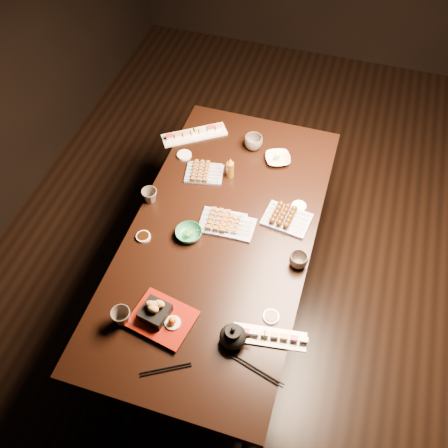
% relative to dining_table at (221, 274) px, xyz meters
% --- Properties ---
extents(ground, '(5.00, 5.00, 0.00)m').
position_rel_dining_table_xyz_m(ground, '(0.39, 0.33, -0.38)').
color(ground, black).
rests_on(ground, ground).
extents(dining_table, '(1.20, 1.93, 0.75)m').
position_rel_dining_table_xyz_m(dining_table, '(0.00, 0.00, 0.00)').
color(dining_table, black).
rests_on(dining_table, ground).
extents(sushi_platter_near, '(0.33, 0.13, 0.04)m').
position_rel_dining_table_xyz_m(sushi_platter_near, '(0.36, -0.47, 0.39)').
color(sushi_platter_near, white).
rests_on(sushi_platter_near, dining_table).
extents(sushi_platter_far, '(0.37, 0.30, 0.05)m').
position_rel_dining_table_xyz_m(sushi_platter_far, '(-0.36, 0.64, 0.40)').
color(sushi_platter_far, white).
rests_on(sushi_platter_far, dining_table).
extents(yakitori_plate_center, '(0.24, 0.18, 0.06)m').
position_rel_dining_table_xyz_m(yakitori_plate_center, '(-0.01, 0.06, 0.40)').
color(yakitori_plate_center, '#828EB6').
rests_on(yakitori_plate_center, dining_table).
extents(yakitori_plate_right, '(0.21, 0.15, 0.05)m').
position_rel_dining_table_xyz_m(yakitori_plate_right, '(0.05, 0.06, 0.40)').
color(yakitori_plate_right, '#828EB6').
rests_on(yakitori_plate_right, dining_table).
extents(yakitori_plate_left, '(0.22, 0.18, 0.05)m').
position_rel_dining_table_xyz_m(yakitori_plate_left, '(-0.21, 0.36, 0.40)').
color(yakitori_plate_left, '#828EB6').
rests_on(yakitori_plate_left, dining_table).
extents(tsukune_plate, '(0.25, 0.20, 0.06)m').
position_rel_dining_table_xyz_m(tsukune_plate, '(0.29, 0.18, 0.40)').
color(tsukune_plate, '#828EB6').
rests_on(tsukune_plate, dining_table).
extents(edamame_bowl_green, '(0.16, 0.16, 0.04)m').
position_rel_dining_table_xyz_m(edamame_bowl_green, '(-0.15, -0.06, 0.40)').
color(edamame_bowl_green, '#287B51').
rests_on(edamame_bowl_green, dining_table).
extents(edamame_bowl_cream, '(0.18, 0.18, 0.03)m').
position_rel_dining_table_xyz_m(edamame_bowl_cream, '(0.15, 0.58, 0.39)').
color(edamame_bowl_cream, beige).
rests_on(edamame_bowl_cream, dining_table).
extents(tempura_tray, '(0.30, 0.26, 0.10)m').
position_rel_dining_table_xyz_m(tempura_tray, '(-0.10, -0.53, 0.42)').
color(tempura_tray, black).
rests_on(tempura_tray, dining_table).
extents(teacup_near_left, '(0.09, 0.09, 0.08)m').
position_rel_dining_table_xyz_m(teacup_near_left, '(-0.27, -0.58, 0.42)').
color(teacup_near_left, '#4D433B').
rests_on(teacup_near_left, dining_table).
extents(teacup_mid_right, '(0.09, 0.09, 0.07)m').
position_rel_dining_table_xyz_m(teacup_mid_right, '(0.40, -0.06, 0.41)').
color(teacup_mid_right, '#4D433B').
rests_on(teacup_mid_right, dining_table).
extents(teacup_far_left, '(0.11, 0.11, 0.08)m').
position_rel_dining_table_xyz_m(teacup_far_left, '(-0.42, 0.10, 0.41)').
color(teacup_far_left, '#4D433B').
rests_on(teacup_far_left, dining_table).
extents(teacup_far_right, '(0.14, 0.14, 0.08)m').
position_rel_dining_table_xyz_m(teacup_far_right, '(-0.01, 0.64, 0.42)').
color(teacup_far_right, '#4D433B').
rests_on(teacup_far_right, dining_table).
extents(teapot, '(0.16, 0.16, 0.12)m').
position_rel_dining_table_xyz_m(teapot, '(0.22, -0.53, 0.43)').
color(teapot, black).
rests_on(teapot, dining_table).
extents(condiment_bottle, '(0.06, 0.06, 0.13)m').
position_rel_dining_table_xyz_m(condiment_bottle, '(-0.07, 0.39, 0.44)').
color(condiment_bottle, brown).
rests_on(condiment_bottle, dining_table).
extents(sauce_dish_west, '(0.10, 0.10, 0.01)m').
position_rel_dining_table_xyz_m(sauce_dish_west, '(-0.36, -0.13, 0.38)').
color(sauce_dish_west, white).
rests_on(sauce_dish_west, dining_table).
extents(sauce_dish_east, '(0.08, 0.08, 0.01)m').
position_rel_dining_table_xyz_m(sauce_dish_east, '(0.33, 0.28, 0.38)').
color(sauce_dish_east, white).
rests_on(sauce_dish_east, dining_table).
extents(sauce_dish_se, '(0.10, 0.10, 0.01)m').
position_rel_dining_table_xyz_m(sauce_dish_se, '(0.35, -0.37, 0.38)').
color(sauce_dish_se, white).
rests_on(sauce_dish_se, dining_table).
extents(sauce_dish_nw, '(0.09, 0.09, 0.01)m').
position_rel_dining_table_xyz_m(sauce_dish_nw, '(-0.36, 0.46, 0.38)').
color(sauce_dish_nw, white).
rests_on(sauce_dish_nw, dining_table).
extents(chopsticks_near, '(0.20, 0.12, 0.01)m').
position_rel_dining_table_xyz_m(chopsticks_near, '(-0.01, -0.73, 0.38)').
color(chopsticks_near, black).
rests_on(chopsticks_near, dining_table).
extents(chopsticks_se, '(0.24, 0.09, 0.01)m').
position_rel_dining_table_xyz_m(chopsticks_se, '(0.35, -0.62, 0.38)').
color(chopsticks_se, black).
rests_on(chopsticks_se, dining_table).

